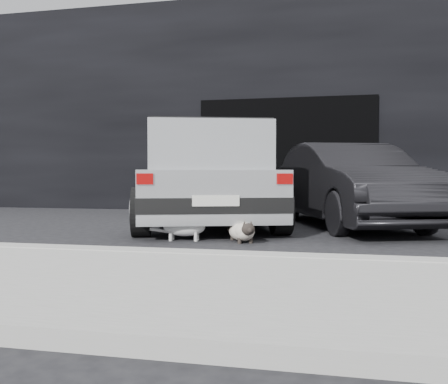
% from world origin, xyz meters
% --- Properties ---
extents(ground, '(80.00, 80.00, 0.00)m').
position_xyz_m(ground, '(0.00, 0.00, 0.00)').
color(ground, black).
rests_on(ground, ground).
extents(building_facade, '(34.00, 4.00, 5.00)m').
position_xyz_m(building_facade, '(1.00, 6.00, 2.50)').
color(building_facade, black).
rests_on(building_facade, ground).
extents(garage_opening, '(4.00, 0.10, 2.60)m').
position_xyz_m(garage_opening, '(1.00, 3.99, 1.30)').
color(garage_opening, black).
rests_on(garage_opening, ground).
extents(curb, '(18.00, 0.25, 0.12)m').
position_xyz_m(curb, '(1.00, -2.60, 0.06)').
color(curb, '#999993').
rests_on(curb, ground).
extents(sidewalk, '(18.00, 2.20, 0.11)m').
position_xyz_m(sidewalk, '(1.00, -3.80, 0.06)').
color(sidewalk, '#999993').
rests_on(sidewalk, ground).
extents(silver_hatchback, '(3.24, 4.84, 1.64)m').
position_xyz_m(silver_hatchback, '(-0.10, 0.83, 0.90)').
color(silver_hatchback, silver).
rests_on(silver_hatchback, ground).
extents(second_car, '(2.74, 4.41, 1.37)m').
position_xyz_m(second_car, '(2.25, 1.09, 0.69)').
color(second_car, black).
rests_on(second_car, ground).
extents(cat_siamese, '(0.52, 0.77, 0.30)m').
position_xyz_m(cat_siamese, '(0.86, -1.09, 0.13)').
color(cat_siamese, beige).
rests_on(cat_siamese, ground).
extents(cat_white, '(0.81, 0.33, 0.38)m').
position_xyz_m(cat_white, '(0.14, -1.08, 0.19)').
color(cat_white, silver).
rests_on(cat_white, ground).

